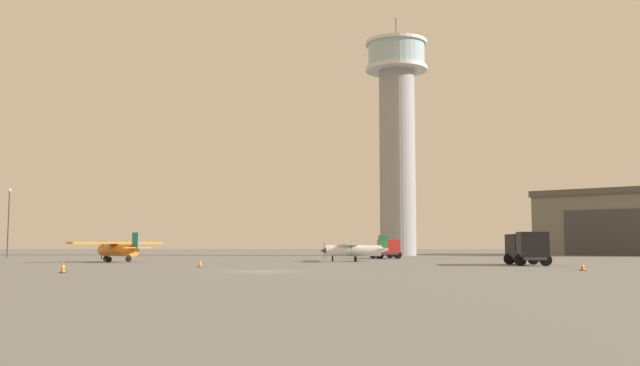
{
  "coord_description": "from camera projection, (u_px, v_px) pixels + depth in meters",
  "views": [
    {
      "loc": [
        3.3,
        -45.99,
        1.82
      ],
      "look_at": [
        3.97,
        20.76,
        7.76
      ],
      "focal_mm": 38.52,
      "sensor_mm": 36.0,
      "label": 1
    }
  ],
  "objects": [
    {
      "name": "ground_plane",
      "position": [
        263.0,
        271.0,
        45.61
      ],
      "size": [
        400.0,
        400.0,
        0.0
      ],
      "primitive_type": "plane",
      "color": "slate"
    },
    {
      "name": "control_tower",
      "position": [
        397.0,
        130.0,
        109.33
      ],
      "size": [
        9.87,
        9.87,
        38.32
      ],
      "color": "gray",
      "rests_on": "ground_plane"
    },
    {
      "name": "hangar",
      "position": [
        624.0,
        223.0,
        113.37
      ],
      "size": [
        31.75,
        31.17,
        10.53
      ],
      "rotation": [
        0.0,
        0.0,
        -2.26
      ],
      "color": "#6B665B",
      "rests_on": "ground_plane"
    },
    {
      "name": "airplane_orange",
      "position": [
        118.0,
        248.0,
        68.98
      ],
      "size": [
        8.09,
        8.04,
        2.94
      ],
      "rotation": [
        0.0,
        0.0,
        2.35
      ],
      "color": "orange",
      "rests_on": "ground_plane"
    },
    {
      "name": "airplane_white",
      "position": [
        354.0,
        249.0,
        71.61
      ],
      "size": [
        7.24,
        9.2,
        2.73
      ],
      "rotation": [
        0.0,
        0.0,
        3.14
      ],
      "color": "white",
      "rests_on": "ground_plane"
    },
    {
      "name": "truck_box_black",
      "position": [
        526.0,
        247.0,
        59.08
      ],
      "size": [
        3.36,
        6.35,
        2.82
      ],
      "rotation": [
        0.0,
        0.0,
        4.65
      ],
      "color": "#38383D",
      "rests_on": "ground_plane"
    },
    {
      "name": "truck_flatbed_red",
      "position": [
        386.0,
        249.0,
        85.14
      ],
      "size": [
        3.67,
        7.04,
        2.34
      ],
      "rotation": [
        0.0,
        0.0,
        4.81
      ],
      "color": "#38383D",
      "rests_on": "ground_plane"
    },
    {
      "name": "light_post_east",
      "position": [
        9.0,
        217.0,
        95.89
      ],
      "size": [
        0.44,
        0.44,
        9.6
      ],
      "color": "#38383D",
      "rests_on": "ground_plane"
    },
    {
      "name": "traffic_cone_near_left",
      "position": [
        200.0,
        263.0,
        53.92
      ],
      "size": [
        0.36,
        0.36,
        0.61
      ],
      "color": "black",
      "rests_on": "ground_plane"
    },
    {
      "name": "traffic_cone_near_right",
      "position": [
        63.0,
        267.0,
        43.26
      ],
      "size": [
        0.36,
        0.36,
        0.7
      ],
      "color": "black",
      "rests_on": "ground_plane"
    },
    {
      "name": "traffic_cone_mid_apron",
      "position": [
        583.0,
        266.0,
        47.14
      ],
      "size": [
        0.36,
        0.36,
        0.59
      ],
      "color": "black",
      "rests_on": "ground_plane"
    }
  ]
}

